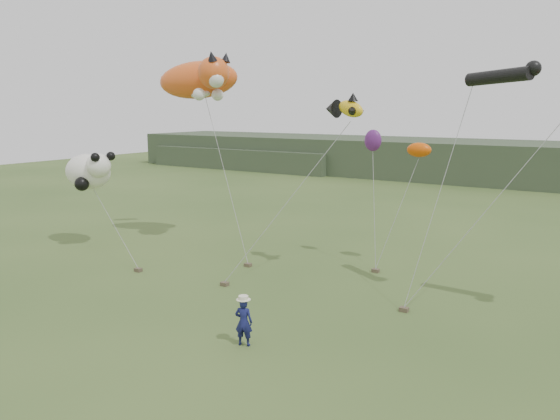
{
  "coord_description": "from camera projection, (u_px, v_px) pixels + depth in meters",
  "views": [
    {
      "loc": [
        10.55,
        -14.14,
        7.35
      ],
      "look_at": [
        -0.44,
        3.0,
        3.56
      ],
      "focal_mm": 35.0,
      "sensor_mm": 36.0,
      "label": 1
    }
  ],
  "objects": [
    {
      "name": "ground",
      "position": [
        244.0,
        327.0,
        18.65
      ],
      "size": [
        120.0,
        120.0,
        0.0
      ],
      "primitive_type": "plane",
      "color": "#385123",
      "rests_on": "ground"
    },
    {
      "name": "headland",
      "position": [
        474.0,
        162.0,
        56.94
      ],
      "size": [
        90.0,
        13.0,
        4.0
      ],
      "color": "#2D3D28",
      "rests_on": "ground"
    },
    {
      "name": "festival_attendant",
      "position": [
        244.0,
        322.0,
        17.08
      ],
      "size": [
        0.65,
        0.53,
        1.54
      ],
      "primitive_type": "imported",
      "rotation": [
        0.0,
        0.0,
        3.47
      ],
      "color": "#14184D",
      "rests_on": "ground"
    },
    {
      "name": "sandbag_anchors",
      "position": [
        273.0,
        278.0,
        23.74
      ],
      "size": [
        12.33,
        6.03,
        0.16
      ],
      "color": "brown",
      "rests_on": "ground"
    },
    {
      "name": "cat_kite",
      "position": [
        202.0,
        79.0,
        28.95
      ],
      "size": [
        5.77,
        3.68,
        2.5
      ],
      "color": "#DD551C",
      "rests_on": "ground"
    },
    {
      "name": "fish_kite",
      "position": [
        344.0,
        108.0,
        23.27
      ],
      "size": [
        2.16,
        1.41,
        1.14
      ],
      "color": "gold",
      "rests_on": "ground"
    },
    {
      "name": "panda_kite",
      "position": [
        89.0,
        171.0,
        28.94
      ],
      "size": [
        3.34,
        2.16,
        2.07
      ],
      "color": "white",
      "rests_on": "ground"
    },
    {
      "name": "misc_kites",
      "position": [
        396.0,
        145.0,
        25.2
      ],
      "size": [
        3.2,
        0.7,
        1.2
      ],
      "color": "#D54B05",
      "rests_on": "ground"
    }
  ]
}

